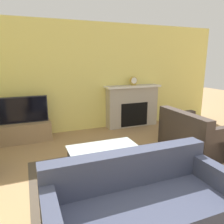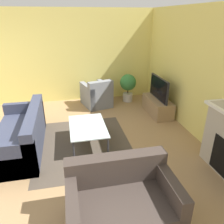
% 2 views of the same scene
% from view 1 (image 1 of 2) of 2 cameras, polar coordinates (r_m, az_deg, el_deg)
% --- Properties ---
extents(wall_back, '(8.47, 0.06, 2.70)m').
position_cam_1_polar(wall_back, '(5.52, -10.72, 8.69)').
color(wall_back, '#EADB72').
rests_on(wall_back, ground_plane).
extents(area_rug, '(2.32, 1.92, 0.00)m').
position_cam_1_polar(area_rug, '(3.59, -1.20, -16.42)').
color(area_rug, '#4C4238').
rests_on(area_rug, ground_plane).
extents(fireplace, '(1.54, 0.37, 1.12)m').
position_cam_1_polar(fireplace, '(5.98, 5.26, 1.85)').
color(fireplace, '#B2A899').
rests_on(fireplace, ground_plane).
extents(tv_stand, '(1.13, 0.48, 0.43)m').
position_cam_1_polar(tv_stand, '(5.30, -21.77, -4.84)').
color(tv_stand, '#997A56').
rests_on(tv_stand, ground_plane).
extents(tv, '(1.05, 0.06, 0.59)m').
position_cam_1_polar(tv, '(5.17, -22.26, 0.51)').
color(tv, '#232328').
rests_on(tv, tv_stand).
extents(couch_sectional, '(1.93, 0.86, 0.82)m').
position_cam_1_polar(couch_sectional, '(2.49, 7.30, -23.72)').
color(couch_sectional, '#33384C').
rests_on(couch_sectional, ground_plane).
extents(couch_loveseat, '(0.88, 1.34, 0.82)m').
position_cam_1_polar(couch_loveseat, '(4.69, 20.62, -6.04)').
color(couch_loveseat, '#3D332D').
rests_on(couch_loveseat, ground_plane).
extents(coffee_table, '(1.12, 0.72, 0.43)m').
position_cam_1_polar(coffee_table, '(3.50, -1.84, -10.10)').
color(coffee_table, '#333338').
rests_on(coffee_table, ground_plane).
extents(mantel_clock, '(0.20, 0.07, 0.23)m').
position_cam_1_polar(mantel_clock, '(5.90, 5.63, 8.11)').
color(mantel_clock, '#B79338').
rests_on(mantel_clock, fireplace).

